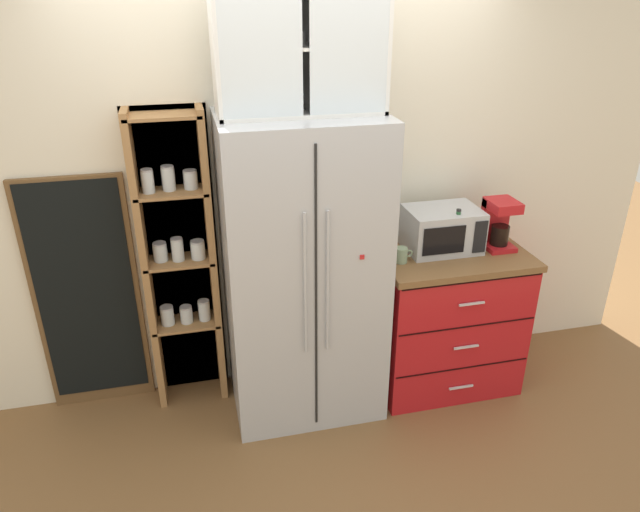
{
  "coord_description": "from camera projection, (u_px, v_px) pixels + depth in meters",
  "views": [
    {
      "loc": [
        -0.61,
        -2.92,
        2.43
      ],
      "look_at": [
        0.1,
        0.03,
        1.0
      ],
      "focal_mm": 32.68,
      "sensor_mm": 36.0,
      "label": 1
    }
  ],
  "objects": [
    {
      "name": "ground_plane",
      "position": [
        306.0,
        400.0,
        3.73
      ],
      "size": [
        10.58,
        10.58,
        0.0
      ],
      "primitive_type": "plane",
      "color": "brown"
    },
    {
      "name": "wall_back_cream",
      "position": [
        290.0,
        191.0,
        3.54
      ],
      "size": [
        4.89,
        0.1,
        2.55
      ],
      "primitive_type": "cube",
      "color": "silver",
      "rests_on": "ground"
    },
    {
      "name": "refrigerator",
      "position": [
        303.0,
        272.0,
        3.37
      ],
      "size": [
        0.89,
        0.67,
        1.81
      ],
      "color": "#B7BABF",
      "rests_on": "ground"
    },
    {
      "name": "pantry_shelf_column",
      "position": [
        179.0,
        258.0,
        3.44
      ],
      "size": [
        0.46,
        0.25,
        1.84
      ],
      "color": "brown",
      "rests_on": "ground"
    },
    {
      "name": "counter_cabinet",
      "position": [
        444.0,
        316.0,
        3.76
      ],
      "size": [
        0.92,
        0.66,
        0.94
      ],
      "color": "red",
      "rests_on": "ground"
    },
    {
      "name": "microwave",
      "position": [
        442.0,
        229.0,
        3.54
      ],
      "size": [
        0.44,
        0.33,
        0.26
      ],
      "color": "#B7BABF",
      "rests_on": "counter_cabinet"
    },
    {
      "name": "coffee_maker",
      "position": [
        498.0,
        223.0,
        3.57
      ],
      "size": [
        0.17,
        0.2,
        0.31
      ],
      "color": "red",
      "rests_on": "counter_cabinet"
    },
    {
      "name": "mug_sage",
      "position": [
        402.0,
        255.0,
        3.41
      ],
      "size": [
        0.11,
        0.07,
        0.09
      ],
      "color": "#8CA37F",
      "rests_on": "counter_cabinet"
    },
    {
      "name": "mug_cream",
      "position": [
        448.0,
        240.0,
        3.59
      ],
      "size": [
        0.11,
        0.07,
        0.1
      ],
      "color": "silver",
      "rests_on": "counter_cabinet"
    },
    {
      "name": "bottle_green",
      "position": [
        456.0,
        235.0,
        3.47
      ],
      "size": [
        0.07,
        0.07,
        0.29
      ],
      "color": "#285B33",
      "rests_on": "counter_cabinet"
    },
    {
      "name": "upper_cabinet",
      "position": [
        298.0,
        47.0,
        2.89
      ],
      "size": [
        0.85,
        0.32,
        0.65
      ],
      "color": "silver",
      "rests_on": "refrigerator"
    },
    {
      "name": "chalkboard_menu",
      "position": [
        87.0,
        296.0,
        3.44
      ],
      "size": [
        0.6,
        0.04,
        1.48
      ],
      "color": "brown",
      "rests_on": "ground"
    }
  ]
}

